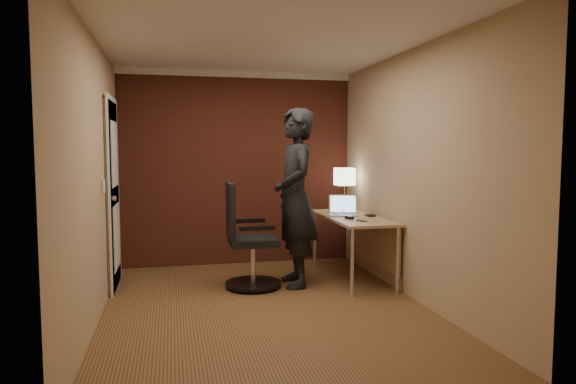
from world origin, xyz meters
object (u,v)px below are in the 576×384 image
object	(u,v)px
desk	(358,227)
phone	(362,221)
person	(295,198)
mouse	(350,217)
wallet	(370,215)
office_chair	(246,243)
desk_lamp	(345,177)
laptop	(343,209)

from	to	relation	value
desk	phone	distance (m)	0.45
phone	person	bearing A→B (deg)	139.07
mouse	phone	xyz separation A→B (m)	(0.06, -0.21, -0.01)
desk	person	size ratio (longest dim) A/B	0.77
wallet	person	bearing A→B (deg)	-175.21
mouse	office_chair	size ratio (longest dim) A/B	0.09
desk_lamp	phone	size ratio (longest dim) A/B	4.65
desk	wallet	xyz separation A→B (m)	(0.12, -0.06, 0.14)
desk_lamp	wallet	world-z (taller)	desk_lamp
laptop	wallet	world-z (taller)	laptop
desk	laptop	bearing A→B (deg)	134.84
mouse	office_chair	xyz separation A→B (m)	(-1.14, 0.08, -0.25)
desk	office_chair	xyz separation A→B (m)	(-1.33, -0.14, -0.11)
office_chair	desk	bearing A→B (deg)	5.90
laptop	wallet	xyz separation A→B (m)	(0.26, -0.20, -0.05)
desk_lamp	mouse	world-z (taller)	desk_lamp
desk_lamp	office_chair	distance (m)	1.69
wallet	office_chair	size ratio (longest dim) A/B	0.10
mouse	office_chair	distance (m)	1.17
desk	phone	bearing A→B (deg)	-105.93
desk_lamp	person	size ratio (longest dim) A/B	0.27
mouse	phone	distance (m)	0.22
mouse	person	world-z (taller)	person
laptop	wallet	size ratio (longest dim) A/B	3.48
mouse	office_chair	bearing A→B (deg)	161.04
desk	mouse	world-z (taller)	mouse
wallet	person	world-z (taller)	person
laptop	office_chair	world-z (taller)	office_chair
desk_lamp	mouse	bearing A→B (deg)	-105.17
mouse	wallet	xyz separation A→B (m)	(0.31, 0.15, -0.01)
desk_lamp	office_chair	size ratio (longest dim) A/B	0.48
desk_lamp	laptop	xyz separation A→B (m)	(-0.18, -0.47, -0.35)
office_chair	person	bearing A→B (deg)	0.01
phone	wallet	bearing A→B (deg)	37.90
laptop	person	world-z (taller)	person
desk	desk_lamp	xyz separation A→B (m)	(0.04, 0.61, 0.55)
office_chair	person	distance (m)	0.72
desk_lamp	office_chair	bearing A→B (deg)	-151.28
desk_lamp	mouse	xyz separation A→B (m)	(-0.22, -0.82, -0.40)
desk_lamp	laptop	bearing A→B (deg)	-110.62
wallet	office_chair	world-z (taller)	office_chair
desk_lamp	laptop	world-z (taller)	desk_lamp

